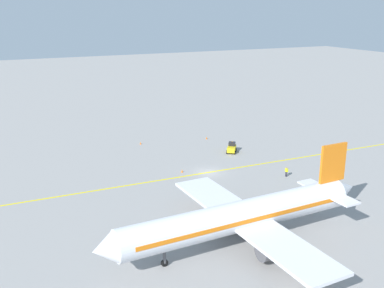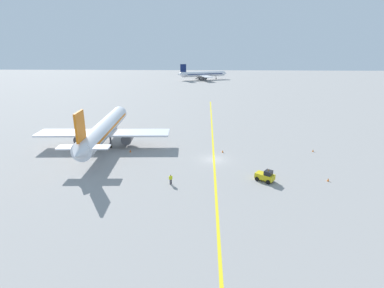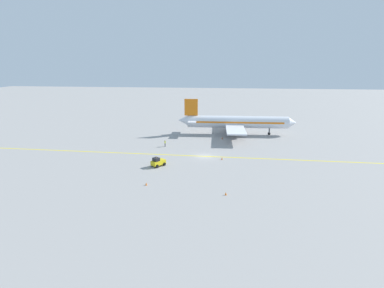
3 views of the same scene
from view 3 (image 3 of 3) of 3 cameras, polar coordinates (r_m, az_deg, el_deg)
The scene contains 9 objects.
ground_plane at distance 69.56m, azimuth 2.45°, elevation -2.36°, with size 400.00×400.00×0.00m, color gray.
apron_yellow_centreline at distance 69.56m, azimuth 2.45°, elevation -2.36°, with size 0.40×120.00×0.01m, color yellow.
airplane_at_gate at distance 91.31m, azimuth 8.37°, elevation 4.12°, with size 28.20×35.51×10.60m.
baggage_tug_white at distance 63.11m, azimuth -6.51°, elevation -3.43°, with size 3.30×2.99×2.11m.
ground_crew_worker at distance 77.74m, azimuth -5.16°, elevation 0.17°, with size 0.54×0.35×1.68m.
traffic_cone_near_nose at distance 85.79m, azimuth 5.77°, elevation 1.14°, with size 0.32×0.32×0.55m, color orange.
traffic_cone_mid_apron at distance 53.97m, azimuth -8.72°, elevation -7.50°, with size 0.32×0.32×0.55m, color orange.
traffic_cone_by_wingtip at distance 67.46m, azimuth 5.74°, elevation -2.74°, with size 0.32×0.32×0.55m, color orange.
traffic_cone_far_edge at distance 49.91m, azimuth 6.46°, elevation -9.35°, with size 0.32×0.32×0.55m, color orange.
Camera 3 is at (66.17, 5.03, 20.85)m, focal length 28.00 mm.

